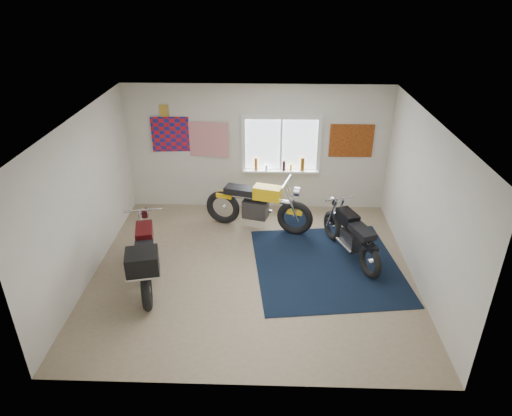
{
  "coord_description": "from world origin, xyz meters",
  "views": [
    {
      "loc": [
        0.27,
        -6.59,
        4.65
      ],
      "look_at": [
        0.04,
        0.4,
        1.03
      ],
      "focal_mm": 32.0,
      "sensor_mm": 36.0,
      "label": 1
    }
  ],
  "objects_px": {
    "navy_rug": "(327,265)",
    "yellow_triumph": "(258,206)",
    "maroon_tourer": "(146,257)",
    "black_chrome_bike": "(351,236)"
  },
  "relations": [
    {
      "from": "navy_rug",
      "to": "black_chrome_bike",
      "type": "xyz_separation_m",
      "value": [
        0.44,
        0.32,
        0.42
      ]
    },
    {
      "from": "yellow_triumph",
      "to": "black_chrome_bike",
      "type": "height_order",
      "value": "yellow_triumph"
    },
    {
      "from": "navy_rug",
      "to": "yellow_triumph",
      "type": "xyz_separation_m",
      "value": [
        -1.27,
        1.31,
        0.49
      ]
    },
    {
      "from": "yellow_triumph",
      "to": "maroon_tourer",
      "type": "relative_size",
      "value": 1.03
    },
    {
      "from": "navy_rug",
      "to": "maroon_tourer",
      "type": "xyz_separation_m",
      "value": [
        -3.03,
        -0.68,
        0.56
      ]
    },
    {
      "from": "black_chrome_bike",
      "to": "navy_rug",
      "type": "bearing_deg",
      "value": 104.07
    },
    {
      "from": "navy_rug",
      "to": "maroon_tourer",
      "type": "bearing_deg",
      "value": -167.28
    },
    {
      "from": "navy_rug",
      "to": "yellow_triumph",
      "type": "relative_size",
      "value": 1.19
    },
    {
      "from": "yellow_triumph",
      "to": "black_chrome_bike",
      "type": "distance_m",
      "value": 1.98
    },
    {
      "from": "black_chrome_bike",
      "to": "maroon_tourer",
      "type": "distance_m",
      "value": 3.61
    }
  ]
}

